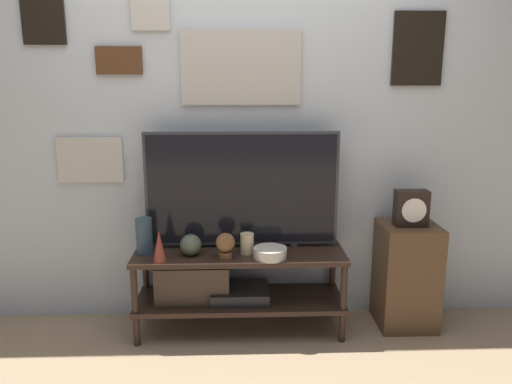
% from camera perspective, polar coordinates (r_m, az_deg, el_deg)
% --- Properties ---
extents(ground_plane, '(12.00, 12.00, 0.00)m').
position_cam_1_polar(ground_plane, '(3.10, -1.75, -17.50)').
color(ground_plane, '#997F60').
extents(wall_back, '(6.40, 0.08, 2.70)m').
position_cam_1_polar(wall_back, '(3.19, -2.02, 9.08)').
color(wall_back, '#B2BCC6').
rests_on(wall_back, ground_plane).
extents(media_console, '(1.30, 0.42, 0.52)m').
position_cam_1_polar(media_console, '(3.18, -3.74, -10.10)').
color(media_console, black).
rests_on(media_console, ground_plane).
extents(television, '(1.20, 0.05, 0.73)m').
position_cam_1_polar(television, '(3.09, -1.56, 0.33)').
color(television, '#333338').
rests_on(television, media_console).
extents(vase_round_glass, '(0.13, 0.13, 0.13)m').
position_cam_1_polar(vase_round_glass, '(3.05, -7.40, -6.01)').
color(vase_round_glass, '#4C5647').
rests_on(vase_round_glass, media_console).
extents(vase_slim_bronze, '(0.08, 0.08, 0.18)m').
position_cam_1_polar(vase_slim_bronze, '(2.97, -10.93, -6.14)').
color(vase_slim_bronze, brown).
rests_on(vase_slim_bronze, media_console).
extents(vase_wide_bowl, '(0.20, 0.20, 0.06)m').
position_cam_1_polar(vase_wide_bowl, '(3.00, 1.67, -6.96)').
color(vase_wide_bowl, beige).
rests_on(vase_wide_bowl, media_console).
extents(vase_tall_ceramic, '(0.10, 0.10, 0.22)m').
position_cam_1_polar(vase_tall_ceramic, '(3.11, -12.60, -4.93)').
color(vase_tall_ceramic, '#2D4251').
rests_on(vase_tall_ceramic, media_console).
extents(candle_jar, '(0.08, 0.08, 0.13)m').
position_cam_1_polar(candle_jar, '(3.06, -0.96, -5.90)').
color(candle_jar, beige).
rests_on(candle_jar, media_console).
extents(decorative_bust, '(0.11, 0.11, 0.15)m').
position_cam_1_polar(decorative_bust, '(2.98, -3.45, -5.98)').
color(decorative_bust, brown).
rests_on(decorative_bust, media_console).
extents(side_table, '(0.36, 0.35, 0.67)m').
position_cam_1_polar(side_table, '(3.38, 16.86, -9.08)').
color(side_table, '#513823').
rests_on(side_table, ground_plane).
extents(mantel_clock, '(0.20, 0.11, 0.22)m').
position_cam_1_polar(mantel_clock, '(3.23, 17.37, -1.79)').
color(mantel_clock, black).
rests_on(mantel_clock, side_table).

